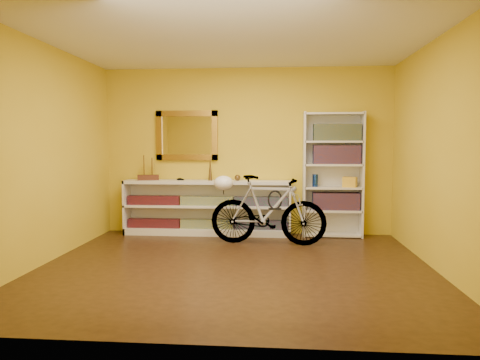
# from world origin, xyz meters

# --- Properties ---
(floor) EXTENTS (4.50, 4.00, 0.01)m
(floor) POSITION_xyz_m (0.00, 0.00, -0.01)
(floor) COLOR black
(floor) RESTS_ON ground
(ceiling) EXTENTS (4.50, 4.00, 0.01)m
(ceiling) POSITION_xyz_m (0.00, 0.00, 2.60)
(ceiling) COLOR silver
(ceiling) RESTS_ON ground
(back_wall) EXTENTS (4.50, 0.01, 2.60)m
(back_wall) POSITION_xyz_m (0.00, 2.00, 1.30)
(back_wall) COLOR gold
(back_wall) RESTS_ON ground
(left_wall) EXTENTS (0.01, 4.00, 2.60)m
(left_wall) POSITION_xyz_m (-2.25, 0.00, 1.30)
(left_wall) COLOR gold
(left_wall) RESTS_ON ground
(right_wall) EXTENTS (0.01, 4.00, 2.60)m
(right_wall) POSITION_xyz_m (2.25, 0.00, 1.30)
(right_wall) COLOR gold
(right_wall) RESTS_ON ground
(gilt_mirror) EXTENTS (0.98, 0.06, 0.78)m
(gilt_mirror) POSITION_xyz_m (-0.95, 1.97, 1.55)
(gilt_mirror) COLOR brown
(gilt_mirror) RESTS_ON back_wall
(wall_socket) EXTENTS (0.09, 0.02, 0.09)m
(wall_socket) POSITION_xyz_m (0.90, 1.99, 0.25)
(wall_socket) COLOR silver
(wall_socket) RESTS_ON back_wall
(console_unit) EXTENTS (2.60, 0.35, 0.85)m
(console_unit) POSITION_xyz_m (-0.61, 1.81, 0.42)
(console_unit) COLOR silver
(console_unit) RESTS_ON floor
(cd_row_lower) EXTENTS (2.50, 0.13, 0.14)m
(cd_row_lower) POSITION_xyz_m (-0.61, 1.79, 0.17)
(cd_row_lower) COLOR black
(cd_row_lower) RESTS_ON console_unit
(cd_row_upper) EXTENTS (2.50, 0.13, 0.14)m
(cd_row_upper) POSITION_xyz_m (-0.61, 1.79, 0.54)
(cd_row_upper) COLOR navy
(cd_row_upper) RESTS_ON console_unit
(model_ship) EXTENTS (0.35, 0.21, 0.39)m
(model_ship) POSITION_xyz_m (-1.54, 1.81, 1.05)
(model_ship) COLOR #401E11
(model_ship) RESTS_ON console_unit
(toy_car) EXTENTS (0.00, 0.00, 0.00)m
(toy_car) POSITION_xyz_m (-1.03, 1.81, 0.85)
(toy_car) COLOR black
(toy_car) RESTS_ON console_unit
(bronze_ornament) EXTENTS (0.06, 0.06, 0.37)m
(bronze_ornament) POSITION_xyz_m (-0.56, 1.81, 1.04)
(bronze_ornament) COLOR #523C1C
(bronze_ornament) RESTS_ON console_unit
(decorative_orb) EXTENTS (0.09, 0.09, 0.09)m
(decorative_orb) POSITION_xyz_m (-0.13, 1.81, 0.90)
(decorative_orb) COLOR #523C1C
(decorative_orb) RESTS_ON console_unit
(bookcase) EXTENTS (0.90, 0.30, 1.90)m
(bookcase) POSITION_xyz_m (1.32, 1.84, 0.95)
(bookcase) COLOR silver
(bookcase) RESTS_ON floor
(book_row_a) EXTENTS (0.70, 0.22, 0.26)m
(book_row_a) POSITION_xyz_m (1.37, 1.84, 0.55)
(book_row_a) COLOR maroon
(book_row_a) RESTS_ON bookcase
(book_row_b) EXTENTS (0.70, 0.22, 0.28)m
(book_row_b) POSITION_xyz_m (1.37, 1.84, 1.25)
(book_row_b) COLOR maroon
(book_row_b) RESTS_ON bookcase
(book_row_c) EXTENTS (0.70, 0.22, 0.25)m
(book_row_c) POSITION_xyz_m (1.37, 1.84, 1.59)
(book_row_c) COLOR #163E4F
(book_row_c) RESTS_ON bookcase
(travel_mug) EXTENTS (0.09, 0.09, 0.19)m
(travel_mug) POSITION_xyz_m (1.06, 1.82, 0.86)
(travel_mug) COLOR navy
(travel_mug) RESTS_ON bookcase
(red_tin) EXTENTS (0.19, 0.19, 0.19)m
(red_tin) POSITION_xyz_m (1.12, 1.87, 1.56)
(red_tin) COLOR maroon
(red_tin) RESTS_ON bookcase
(yellow_bag) EXTENTS (0.23, 0.20, 0.15)m
(yellow_bag) POSITION_xyz_m (1.57, 1.80, 0.84)
(yellow_bag) COLOR yellow
(yellow_bag) RESTS_ON bookcase
(bicycle) EXTENTS (0.57, 1.69, 0.98)m
(bicycle) POSITION_xyz_m (0.35, 1.19, 0.49)
(bicycle) COLOR silver
(bicycle) RESTS_ON floor
(helmet) EXTENTS (0.28, 0.27, 0.21)m
(helmet) POSITION_xyz_m (-0.28, 1.25, 0.86)
(helmet) COLOR white
(helmet) RESTS_ON bicycle
(u_lock) EXTENTS (0.20, 0.02, 0.20)m
(u_lock) POSITION_xyz_m (0.45, 1.19, 0.64)
(u_lock) COLOR black
(u_lock) RESTS_ON bicycle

